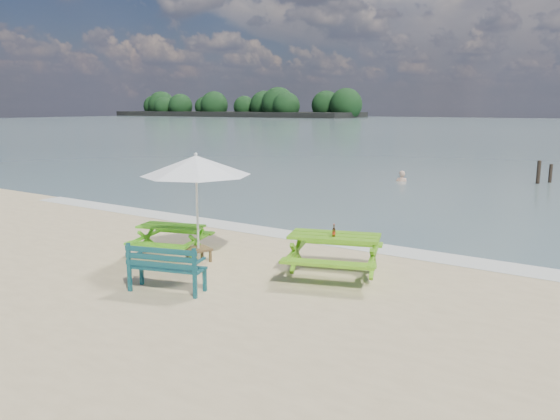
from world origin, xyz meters
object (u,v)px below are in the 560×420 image
Objects in this scene: side_table at (199,254)px; beer_bottle at (334,232)px; swimmer at (401,188)px; picnic_table_left at (172,241)px; picnic_table_right at (334,256)px; park_bench at (167,277)px; patio_umbrella at (196,165)px.

beer_bottle is (2.98, 0.57, 0.76)m from side_table.
beer_bottle reaches higher than swimmer.
picnic_table_right is (3.78, 0.65, 0.07)m from picnic_table_left.
picnic_table_right is at bearing 9.74° from picnic_table_left.
picnic_table_right reaches higher than swimmer.
picnic_table_right is 1.53× the size of swimmer.
park_bench reaches higher than picnic_table_right.
park_bench is 0.49× the size of patio_umbrella.
beer_bottle is (2.98, 0.57, -1.17)m from patio_umbrella.
patio_umbrella is 1.90× the size of swimmer.
patio_umbrella reaches higher than beer_bottle.
beer_bottle reaches higher than park_bench.
patio_umbrella reaches higher than side_table.
picnic_table_right is 3.02m from side_table.
side_table is (-2.92, -0.72, -0.24)m from picnic_table_right.
beer_bottle is 0.16× the size of swimmer.
beer_bottle reaches higher than side_table.
patio_umbrella is (-2.92, -0.72, 1.69)m from picnic_table_right.
swimmer is (-1.92, 16.55, -0.57)m from park_bench.
picnic_table_right is at bearing 112.19° from beer_bottle.
park_bench is at bearing -83.38° from swimmer.
patio_umbrella is 15.02m from swimmer.
beer_bottle is (0.06, -0.14, 0.52)m from picnic_table_right.
picnic_table_right is 9.76× the size of beer_bottle.
picnic_table_left is 1.23× the size of swimmer.
swimmer is (-0.23, 14.72, -0.64)m from picnic_table_left.
patio_umbrella is at bearing 115.12° from park_bench.
picnic_table_left is at bearing -170.26° from picnic_table_right.
beer_bottle is at bearing 7.51° from picnic_table_left.
picnic_table_right is 3.45m from patio_umbrella.
picnic_table_left is 0.65× the size of patio_umbrella.
park_bench is 5.97× the size of beer_bottle.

